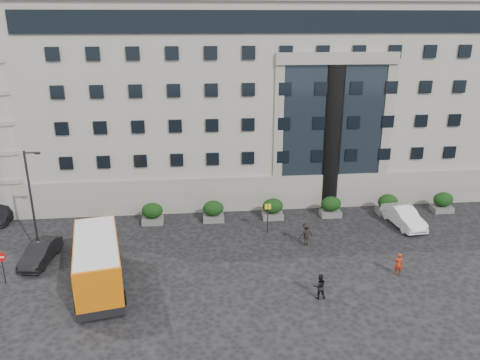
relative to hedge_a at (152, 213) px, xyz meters
The scene contains 21 objects.
ground 8.81m from the hedge_a, 62.85° to the right, with size 120.00×120.00×0.00m, color black.
civic_building 19.15m from the hedge_a, 54.85° to the left, with size 44.00×24.00×18.00m, color gray.
entrance_column 17.13m from the hedge_a, ahead, with size 1.80×1.80×13.00m, color black.
hedge_a is the anchor object (origin of this frame).
hedge_b 5.20m from the hedge_a, ahead, with size 1.80×1.26×1.84m.
hedge_c 10.40m from the hedge_a, ahead, with size 1.80×1.26×1.84m.
hedge_d 15.60m from the hedge_a, ahead, with size 1.80×1.26×1.84m.
hedge_e 20.80m from the hedge_a, ahead, with size 1.80×1.26×1.84m.
hedge_f 26.00m from the hedge_a, ahead, with size 1.80×1.26×1.84m.
street_lamp 9.89m from the hedge_a, 148.84° to the right, with size 1.16×0.18×8.00m.
bus_stop_sign 9.94m from the hedge_a, 16.42° to the right, with size 0.50×0.08×2.52m.
no_entry_sign 12.64m from the hedge_a, 135.52° to the right, with size 0.64×0.16×2.32m.
minibus 10.19m from the hedge_a, 105.41° to the right, with size 4.27×8.34×3.32m.
red_truck 13.28m from the hedge_a, 126.93° to the left, with size 2.84×5.57×2.92m.
parked_car_b 9.63m from the hedge_a, 141.20° to the right, with size 1.55×4.44×1.46m, color black.
parked_car_c 13.19m from the hedge_a, behind, with size 1.90×4.69×1.36m, color black.
parked_car_d 14.08m from the hedge_a, 157.46° to the left, with size 2.08×4.52×1.25m, color black.
white_taxi 21.32m from the hedge_a, ahead, with size 1.74×4.99×1.64m, color white.
pedestrian_a 20.17m from the hedge_a, 30.60° to the right, with size 0.58×0.38×1.60m, color #AA2711.
pedestrian_b 16.85m from the hedge_a, 48.11° to the right, with size 0.81×0.63×1.67m, color black.
pedestrian_c 13.20m from the hedge_a, 23.34° to the right, with size 1.19×0.68×1.84m, color black.
Camera 1 is at (-0.24, -29.50, 16.62)m, focal length 35.00 mm.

